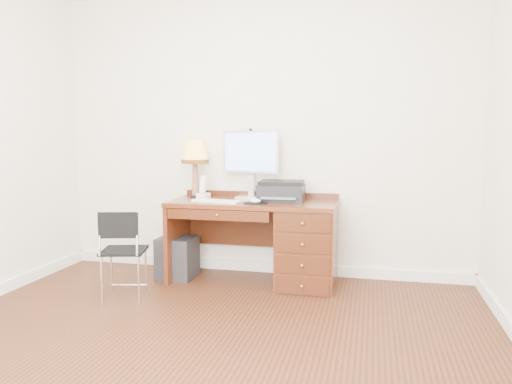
% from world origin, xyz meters
% --- Properties ---
extents(ground, '(4.00, 4.00, 0.00)m').
position_xyz_m(ground, '(0.00, 0.00, 0.00)').
color(ground, '#34180B').
rests_on(ground, ground).
extents(room_shell, '(4.00, 4.00, 4.00)m').
position_xyz_m(room_shell, '(0.00, 0.63, 0.05)').
color(room_shell, white).
rests_on(room_shell, ground).
extents(desk, '(1.50, 0.67, 0.75)m').
position_xyz_m(desk, '(0.32, 1.40, 0.41)').
color(desk, '#5A2613').
rests_on(desk, ground).
extents(monitor, '(0.55, 0.21, 0.63)m').
position_xyz_m(monitor, '(-0.08, 1.63, 1.15)').
color(monitor, silver).
rests_on(monitor, desk).
extents(keyboard, '(0.46, 0.19, 0.02)m').
position_xyz_m(keyboard, '(-0.30, 1.26, 0.76)').
color(keyboard, white).
rests_on(keyboard, desk).
extents(mouse_pad, '(0.21, 0.21, 0.04)m').
position_xyz_m(mouse_pad, '(0.06, 1.23, 0.76)').
color(mouse_pad, black).
rests_on(mouse_pad, desk).
extents(printer, '(0.42, 0.33, 0.18)m').
position_xyz_m(printer, '(0.25, 1.48, 0.84)').
color(printer, black).
rests_on(printer, desk).
extents(leg_lamp, '(0.27, 0.27, 0.55)m').
position_xyz_m(leg_lamp, '(-0.61, 1.55, 1.15)').
color(leg_lamp, black).
rests_on(leg_lamp, desk).
extents(phone, '(0.12, 0.12, 0.21)m').
position_xyz_m(phone, '(-0.51, 1.52, 0.81)').
color(phone, white).
rests_on(phone, desk).
extents(pen_cup, '(0.08, 0.08, 0.10)m').
position_xyz_m(pen_cup, '(0.09, 1.60, 0.80)').
color(pen_cup, black).
rests_on(pen_cup, desk).
extents(chair, '(0.42, 0.43, 0.74)m').
position_xyz_m(chair, '(-0.94, 0.68, 0.45)').
color(chair, black).
rests_on(chair, ground).
extents(equipment_box, '(0.34, 0.34, 0.39)m').
position_xyz_m(equipment_box, '(-0.73, 1.36, 0.19)').
color(equipment_box, black).
rests_on(equipment_box, ground).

